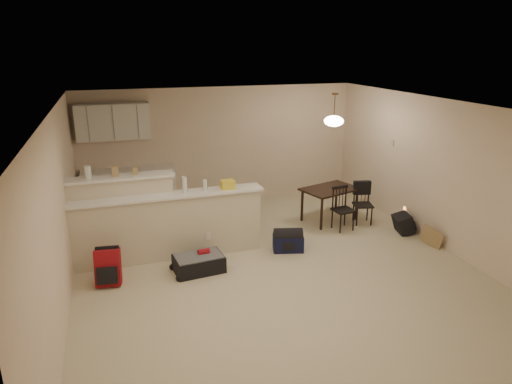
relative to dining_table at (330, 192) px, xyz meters
name	(u,v)px	position (x,y,z in m)	size (l,w,h in m)	color
room	(277,192)	(-1.72, -1.60, 0.67)	(7.00, 7.02, 2.50)	beige
breakfast_bar	(153,223)	(-3.47, -0.62, 0.02)	(3.08, 0.58, 1.39)	beige
upper_cabinets	(113,122)	(-3.92, 1.72, 1.32)	(1.40, 0.34, 0.70)	white
kitchen_counter	(130,193)	(-3.72, 1.59, -0.13)	(1.80, 0.60, 0.90)	white
thermostat	(392,143)	(1.27, -0.05, 0.92)	(0.02, 0.12, 0.12)	beige
jar	(88,172)	(-4.37, -0.48, 0.91)	(0.10, 0.10, 0.20)	silver
cereal_box	(115,171)	(-3.97, -0.48, 0.89)	(0.10, 0.07, 0.16)	#A58655
small_box	(135,171)	(-3.67, -0.48, 0.87)	(0.08, 0.06, 0.12)	#A58655
bottle_a	(185,185)	(-2.94, -0.70, 0.64)	(0.07, 0.07, 0.26)	silver
bottle_b	(205,185)	(-2.61, -0.70, 0.60)	(0.06, 0.06, 0.18)	silver
bag_lump	(228,184)	(-2.24, -0.70, 0.58)	(0.22, 0.18, 0.14)	#A58655
dining_table	(330,192)	(0.00, 0.00, 0.00)	(1.22, 0.98, 0.67)	black
pendant_lamp	(334,121)	(0.00, 0.00, 1.40)	(0.36, 0.36, 0.62)	brown
dining_chair_near	(343,209)	(0.03, -0.51, -0.17)	(0.36, 0.34, 0.82)	black
dining_chair_far	(363,204)	(0.54, -0.35, -0.18)	(0.35, 0.33, 0.80)	black
suitcase	(199,264)	(-2.88, -1.32, -0.46)	(0.74, 0.48, 0.25)	black
red_backpack	(108,267)	(-4.20, -1.31, -0.32)	(0.35, 0.22, 0.53)	maroon
navy_duffel	(288,243)	(-1.30, -1.06, -0.45)	(0.50, 0.28, 0.28)	#101433
black_daypack	(403,224)	(1.03, -0.99, -0.41)	(0.39, 0.28, 0.34)	black
cardboard_sheet	(431,237)	(1.13, -1.65, -0.42)	(0.43, 0.02, 0.33)	#A58655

